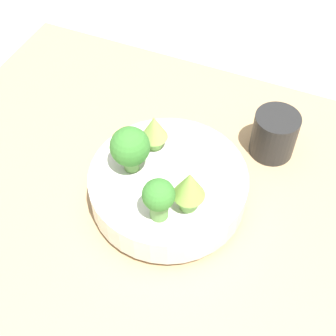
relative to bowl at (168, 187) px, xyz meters
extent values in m
plane|color=silver|center=(-0.04, 0.00, -0.08)|extent=(6.00, 6.00, 0.00)
cube|color=tan|center=(-0.04, 0.00, -0.06)|extent=(0.91, 0.75, 0.04)
cylinder|color=silver|center=(0.00, 0.00, -0.03)|extent=(0.12, 0.12, 0.01)
cylinder|color=silver|center=(0.00, 0.00, 0.00)|extent=(0.26, 0.26, 0.06)
cylinder|color=#7AB256|center=(-0.05, 0.05, 0.04)|extent=(0.03, 0.03, 0.02)
cone|color=#93B751|center=(-0.05, 0.05, 0.08)|extent=(0.05, 0.05, 0.05)
cylinder|color=#609347|center=(0.02, -0.08, 0.05)|extent=(0.03, 0.03, 0.04)
sphere|color=#387A2D|center=(0.02, -0.08, 0.08)|extent=(0.05, 0.05, 0.05)
cylinder|color=#609347|center=(-0.06, -0.01, 0.04)|extent=(0.03, 0.03, 0.03)
sphere|color=#387A2D|center=(-0.06, -0.01, 0.08)|extent=(0.06, 0.06, 0.06)
cylinder|color=#7AB256|center=(0.05, -0.04, 0.05)|extent=(0.03, 0.03, 0.03)
cone|color=#84AD47|center=(0.05, -0.04, 0.09)|extent=(0.05, 0.05, 0.05)
cylinder|color=black|center=(0.13, 0.18, 0.00)|extent=(0.08, 0.08, 0.09)
camera|label=1|loc=(0.19, -0.43, 0.63)|focal=50.00mm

